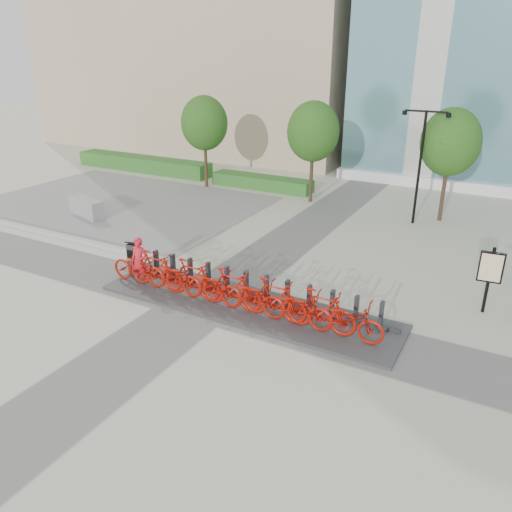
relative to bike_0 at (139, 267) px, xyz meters
The scene contains 26 objects.
ground 2.68m from the bike_0, ahead, with size 120.00×120.00×0.00m, color #B0AF9D.
gravel_patch 10.24m from the bike_0, 136.39° to the left, with size 14.00×14.00×0.00m, color gray.
curb 7.67m from the bike_0, 165.24° to the left, with size 14.00×0.25×0.15m, color #A8A8A0.
hedge_a 17.71m from the bike_0, 130.07° to the left, with size 10.00×1.40×0.90m, color #286324.
hedge_b 13.47m from the bike_0, 100.27° to the left, with size 6.00×1.20×0.70m, color #286324.
tree_0 13.53m from the bike_0, 114.14° to the left, with size 2.60×2.60×5.10m.
tree_1 12.45m from the bike_0, 84.78° to the left, with size 2.60×2.60×5.10m.
tree_2 14.55m from the bike_0, 57.76° to the left, with size 2.60×2.60×5.10m.
streetlamp 13.11m from the bike_0, 59.15° to the left, with size 2.00×0.20×5.00m.
dock_pad 3.96m from the bike_0, ahead, with size 9.60×2.40×0.08m, color #3B3B3D.
dock_rail_posts 4.05m from the bike_0, 11.77° to the left, with size 8.02×0.50×0.85m, color #2A2A2F, non-canonical shape.
bike_0 is the anchor object (origin of this frame).
bike_1 0.72m from the bike_0, ahead, with size 0.58×2.07×1.24m, color #A21005.
bike_2 1.44m from the bike_0, ahead, with size 0.74×2.13×1.12m, color #A21005.
bike_3 2.16m from the bike_0, ahead, with size 0.58×2.07×1.24m, color #A21005.
bike_4 2.88m from the bike_0, ahead, with size 0.74×2.13×1.12m, color #A21005.
bike_5 3.60m from the bike_0, ahead, with size 0.58×2.07×1.24m, color #A21005.
bike_6 4.32m from the bike_0, ahead, with size 0.74×2.13×1.12m, color #A21005.
bike_7 5.04m from the bike_0, ahead, with size 0.58×2.07×1.24m, color #A21005.
bike_8 5.76m from the bike_0, ahead, with size 0.74×2.13×1.12m, color #A21005.
bike_9 6.48m from the bike_0, ahead, with size 0.58×2.07×1.24m, color #A21005.
bike_10 7.20m from the bike_0, ahead, with size 0.74×2.13×1.12m, color #A21005.
kiosk 0.78m from the bike_0, 144.49° to the left, with size 0.42×0.37×1.24m.
worker_red 0.20m from the bike_0, 83.79° to the left, with size 0.61×0.40×1.66m, color red.
jersey_barrier 8.66m from the bike_0, 147.39° to the left, with size 2.22×0.60×0.86m, color gray.
map_sign 10.94m from the bike_0, 18.69° to the left, with size 0.69×0.18×2.09m.
Camera 1 is at (8.10, -11.50, 7.30)m, focal length 35.00 mm.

